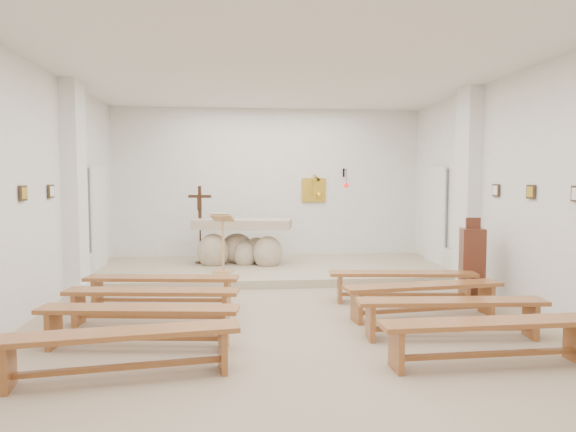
{
  "coord_description": "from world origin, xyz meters",
  "views": [
    {
      "loc": [
        -0.71,
        -6.75,
        1.9
      ],
      "look_at": [
        0.12,
        1.6,
        1.3
      ],
      "focal_mm": 32.0,
      "sensor_mm": 36.0,
      "label": 1
    }
  ],
  "objects": [
    {
      "name": "ground",
      "position": [
        0.0,
        0.0,
        0.0
      ],
      "size": [
        7.0,
        10.0,
        0.0
      ],
      "primitive_type": "cube",
      "color": "tan",
      "rests_on": "ground"
    },
    {
      "name": "wall_left",
      "position": [
        -3.49,
        0.0,
        1.75
      ],
      "size": [
        0.02,
        10.0,
        3.5
      ],
      "primitive_type": "cube",
      "color": "white",
      "rests_on": "ground"
    },
    {
      "name": "wall_right",
      "position": [
        3.49,
        0.0,
        1.75
      ],
      "size": [
        0.02,
        10.0,
        3.5
      ],
      "primitive_type": "cube",
      "color": "white",
      "rests_on": "ground"
    },
    {
      "name": "wall_back",
      "position": [
        0.0,
        4.99,
        1.75
      ],
      "size": [
        7.0,
        0.02,
        3.5
      ],
      "primitive_type": "cube",
      "color": "white",
      "rests_on": "ground"
    },
    {
      "name": "ceiling",
      "position": [
        0.0,
        0.0,
        3.49
      ],
      "size": [
        7.0,
        10.0,
        0.02
      ],
      "primitive_type": "cube",
      "color": "silver",
      "rests_on": "wall_back"
    },
    {
      "name": "sanctuary_platform",
      "position": [
        0.0,
        3.5,
        0.07
      ],
      "size": [
        6.98,
        3.0,
        0.15
      ],
      "primitive_type": "cube",
      "color": "tan",
      "rests_on": "ground"
    },
    {
      "name": "pilaster_left",
      "position": [
        -3.37,
        2.0,
        1.75
      ],
      "size": [
        0.26,
        0.55,
        3.5
      ],
      "primitive_type": "cube",
      "color": "white",
      "rests_on": "ground"
    },
    {
      "name": "pilaster_right",
      "position": [
        3.37,
        2.0,
        1.75
      ],
      "size": [
        0.26,
        0.55,
        3.5
      ],
      "primitive_type": "cube",
      "color": "white",
      "rests_on": "ground"
    },
    {
      "name": "gold_wall_relief",
      "position": [
        1.05,
        4.96,
        1.65
      ],
      "size": [
        0.55,
        0.04,
        0.55
      ],
      "primitive_type": "cube",
      "color": "gold",
      "rests_on": "wall_back"
    },
    {
      "name": "sanctuary_lamp",
      "position": [
        1.75,
        4.71,
        1.81
      ],
      "size": [
        0.11,
        0.36,
        0.44
      ],
      "color": "black",
      "rests_on": "wall_back"
    },
    {
      "name": "station_frame_left_mid",
      "position": [
        -3.47,
        0.2,
        1.72
      ],
      "size": [
        0.03,
        0.2,
        0.2
      ],
      "primitive_type": "cube",
      "color": "#392919",
      "rests_on": "wall_left"
    },
    {
      "name": "station_frame_left_rear",
      "position": [
        -3.47,
        1.2,
        1.72
      ],
      "size": [
        0.03,
        0.2,
        0.2
      ],
      "primitive_type": "cube",
      "color": "#392919",
      "rests_on": "wall_left"
    },
    {
      "name": "station_frame_right_mid",
      "position": [
        3.47,
        0.2,
        1.72
      ],
      "size": [
        0.03,
        0.2,
        0.2
      ],
      "primitive_type": "cube",
      "color": "#392919",
      "rests_on": "wall_right"
    },
    {
      "name": "station_frame_right_rear",
      "position": [
        3.47,
        1.2,
        1.72
      ],
      "size": [
        0.03,
        0.2,
        0.2
      ],
      "primitive_type": "cube",
      "color": "#392919",
      "rests_on": "wall_right"
    },
    {
      "name": "radiator_left",
      "position": [
        -3.43,
        2.7,
        0.27
      ],
      "size": [
        0.1,
        0.85,
        0.52
      ],
      "primitive_type": "cube",
      "color": "silver",
      "rests_on": "ground"
    },
    {
      "name": "radiator_right",
      "position": [
        3.43,
        2.7,
        0.27
      ],
      "size": [
        0.1,
        0.85,
        0.52
      ],
      "primitive_type": "cube",
      "color": "silver",
      "rests_on": "ground"
    },
    {
      "name": "altar",
      "position": [
        -0.62,
        3.8,
        0.54
      ],
      "size": [
        2.09,
        1.13,
        1.02
      ],
      "rotation": [
        0.0,
        0.0,
        -0.19
      ],
      "color": "beige",
      "rests_on": "sanctuary_platform"
    },
    {
      "name": "lectern",
      "position": [
        -0.98,
        2.87,
        0.71
      ],
      "size": [
        0.48,
        0.43,
        1.14
      ],
      "rotation": [
        0.0,
        0.0,
        -0.29
      ],
      "color": "tan",
      "rests_on": "sanctuary_platform"
    },
    {
      "name": "crucifix_stand",
      "position": [
        -1.48,
        4.01,
        1.08
      ],
      "size": [
        0.48,
        0.21,
        1.61
      ],
      "rotation": [
        0.0,
        0.0,
        -0.24
      ],
      "color": "#321D0F",
      "rests_on": "sanctuary_platform"
    },
    {
      "name": "potted_plant",
      "position": [
        -1.28,
        3.87,
        0.43
      ],
      "size": [
        0.66,
        0.65,
        0.56
      ],
      "primitive_type": "imported",
      "rotation": [
        0.0,
        0.0,
        0.64
      ],
      "color": "#255220",
      "rests_on": "sanctuary_platform"
    },
    {
      "name": "donation_pedestal",
      "position": [
        3.01,
        1.02,
        0.57
      ],
      "size": [
        0.41,
        0.41,
        1.29
      ],
      "rotation": [
        0.0,
        0.0,
        -0.22
      ],
      "color": "#552918",
      "rests_on": "ground"
    },
    {
      "name": "bench_left_front",
      "position": [
        -1.82,
        0.85,
        0.35
      ],
      "size": [
        2.26,
        0.63,
        0.47
      ],
      "rotation": [
        0.0,
        0.0,
        -0.12
      ],
      "color": "brown",
      "rests_on": "ground"
    },
    {
      "name": "bench_right_front",
      "position": [
        1.82,
        0.85,
        0.35
      ],
      "size": [
        2.26,
        0.61,
        0.47
      ],
      "rotation": [
        0.0,
        0.0,
        -0.12
      ],
      "color": "brown",
      "rests_on": "ground"
    },
    {
      "name": "bench_left_second",
      "position": [
        -1.82,
        -0.06,
        0.35
      ],
      "size": [
        2.26,
        0.63,
        0.47
      ],
      "rotation": [
        0.0,
        0.0,
        -0.12
      ],
      "color": "brown",
      "rests_on": "ground"
    },
    {
      "name": "bench_right_second",
      "position": [
        1.82,
        -0.06,
        0.35
      ],
      "size": [
        2.26,
        0.62,
        0.47
      ],
      "rotation": [
        0.0,
        0.0,
        0.12
      ],
      "color": "brown",
      "rests_on": "ground"
    },
    {
      "name": "bench_left_third",
      "position": [
        -1.82,
        -0.96,
        0.35
      ],
      "size": [
        2.26,
        0.63,
        0.47
      ],
      "rotation": [
        0.0,
        0.0,
        -0.12
      ],
      "color": "brown",
      "rests_on": "ground"
    },
    {
      "name": "bench_right_third",
      "position": [
        1.82,
        -0.96,
        0.35
      ],
      "size": [
        2.26,
        0.51,
        0.47
      ],
      "rotation": [
        0.0,
        0.0,
        -0.07
      ],
      "color": "brown",
      "rests_on": "ground"
    },
    {
      "name": "bench_left_fourth",
      "position": [
        -1.82,
        -1.87,
        0.35
      ],
      "size": [
        2.27,
        0.66,
        0.47
      ],
      "rotation": [
        0.0,
        0.0,
        0.14
      ],
      "color": "brown",
      "rests_on": "ground"
    },
    {
      "name": "bench_right_fourth",
      "position": [
        1.82,
        -1.87,
        0.35
      ],
      "size": [
        2.25,
        0.42,
        0.47
      ],
      "rotation": [
        0.0,
        0.0,
        0.03
      ],
      "color": "brown",
      "rests_on": "ground"
    }
  ]
}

